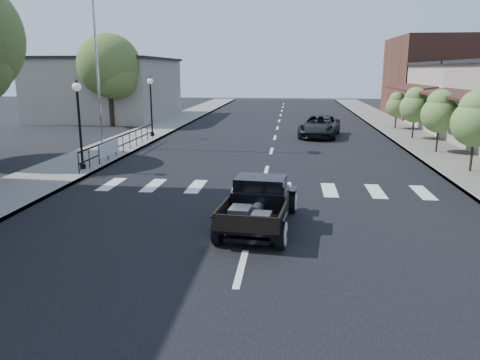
# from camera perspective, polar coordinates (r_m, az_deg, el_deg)

# --- Properties ---
(ground) EXTENTS (120.00, 120.00, 0.00)m
(ground) POSITION_cam_1_polar(r_m,az_deg,el_deg) (12.99, 1.55, -5.44)
(ground) COLOR black
(ground) RESTS_ON ground
(road) EXTENTS (14.00, 80.00, 0.02)m
(road) POSITION_cam_1_polar(r_m,az_deg,el_deg) (27.60, 4.12, 4.57)
(road) COLOR black
(road) RESTS_ON ground
(road_markings) EXTENTS (12.00, 60.00, 0.06)m
(road_markings) POSITION_cam_1_polar(r_m,az_deg,el_deg) (22.67, 3.63, 2.66)
(road_markings) COLOR silver
(road_markings) RESTS_ON ground
(sidewalk_left) EXTENTS (3.00, 80.00, 0.15)m
(sidewalk_left) POSITION_cam_1_polar(r_m,az_deg,el_deg) (29.16, -12.87, 4.87)
(sidewalk_left) COLOR gray
(sidewalk_left) RESTS_ON ground
(sidewalk_right) EXTENTS (3.00, 80.00, 0.15)m
(sidewalk_right) POSITION_cam_1_polar(r_m,az_deg,el_deg) (28.57, 21.46, 4.12)
(sidewalk_right) COLOR gray
(sidewalk_right) RESTS_ON ground
(low_building_left) EXTENTS (10.00, 12.00, 5.00)m
(low_building_left) POSITION_cam_1_polar(r_m,az_deg,el_deg) (43.35, -15.69, 10.59)
(low_building_left) COLOR #A29687
(low_building_left) RESTS_ON ground
(far_building_right) EXTENTS (11.00, 10.00, 7.00)m
(far_building_right) POSITION_cam_1_polar(r_m,az_deg,el_deg) (46.59, 24.89, 11.25)
(far_building_right) COLOR brown
(far_building_right) RESTS_ON ground
(railing) EXTENTS (0.08, 10.00, 1.00)m
(railing) POSITION_cam_1_polar(r_m,az_deg,el_deg) (24.01, -14.08, 4.45)
(railing) COLOR black
(railing) RESTS_ON sidewalk_left
(banner) EXTENTS (0.04, 2.20, 0.60)m
(banner) POSITION_cam_1_polar(r_m,az_deg,el_deg) (22.18, -15.62, 3.13)
(banner) COLOR silver
(banner) RESTS_ON sidewalk_left
(lamp_post_b) EXTENTS (0.36, 0.36, 3.66)m
(lamp_post_b) POSITION_cam_1_polar(r_m,az_deg,el_deg) (20.30, -18.96, 6.37)
(lamp_post_b) COLOR black
(lamp_post_b) RESTS_ON sidewalk_left
(lamp_post_c) EXTENTS (0.36, 0.36, 3.66)m
(lamp_post_c) POSITION_cam_1_polar(r_m,az_deg,el_deg) (29.62, -10.77, 8.80)
(lamp_post_c) COLOR black
(lamp_post_c) RESTS_ON sidewalk_left
(flagpole) EXTENTS (0.12, 0.12, 12.33)m
(flagpole) POSITION_cam_1_polar(r_m,az_deg,el_deg) (26.40, -17.30, 17.37)
(flagpole) COLOR silver
(flagpole) RESTS_ON sidewalk_left
(big_tree_far) EXTENTS (4.64, 4.64, 6.82)m
(big_tree_far) POSITION_cam_1_polar(r_m,az_deg,el_deg) (36.83, -15.58, 11.62)
(big_tree_far) COLOR #4F642B
(big_tree_far) RESTS_ON ground
(small_tree_b) EXTENTS (1.88, 1.88, 3.13)m
(small_tree_b) POSITION_cam_1_polar(r_m,az_deg,el_deg) (21.02, 26.65, 5.17)
(small_tree_b) COLOR #5A7F3A
(small_tree_b) RESTS_ON sidewalk_right
(small_tree_c) EXTENTS (1.79, 1.79, 2.98)m
(small_tree_c) POSITION_cam_1_polar(r_m,az_deg,el_deg) (25.41, 23.08, 6.52)
(small_tree_c) COLOR #5A7F3A
(small_tree_c) RESTS_ON sidewalk_right
(small_tree_d) EXTENTS (1.75, 1.75, 2.92)m
(small_tree_d) POSITION_cam_1_polar(r_m,az_deg,el_deg) (30.06, 20.47, 7.57)
(small_tree_d) COLOR #5A7F3A
(small_tree_d) RESTS_ON sidewalk_right
(small_tree_e) EXTENTS (1.47, 1.47, 2.45)m
(small_tree_e) POSITION_cam_1_polar(r_m,az_deg,el_deg) (34.79, 18.53, 7.99)
(small_tree_e) COLOR #5A7F3A
(small_tree_e) RESTS_ON sidewalk_right
(hotrod_pickup) EXTENTS (2.29, 4.23, 1.41)m
(hotrod_pickup) POSITION_cam_1_polar(r_m,az_deg,el_deg) (12.51, 2.36, -2.81)
(hotrod_pickup) COLOR black
(hotrod_pickup) RESTS_ON ground
(second_car) EXTENTS (3.06, 5.22, 1.36)m
(second_car) POSITION_cam_1_polar(r_m,az_deg,el_deg) (30.25, 9.69, 6.47)
(second_car) COLOR black
(second_car) RESTS_ON ground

